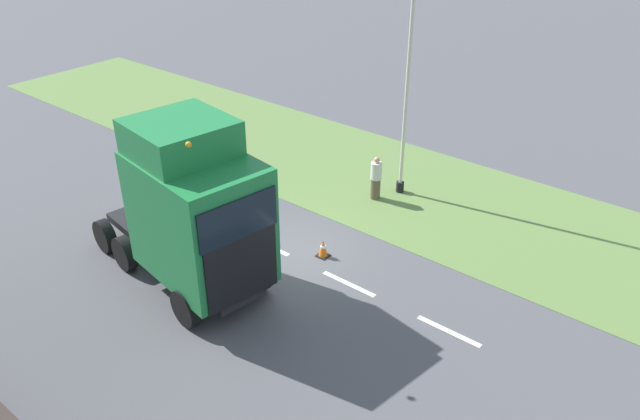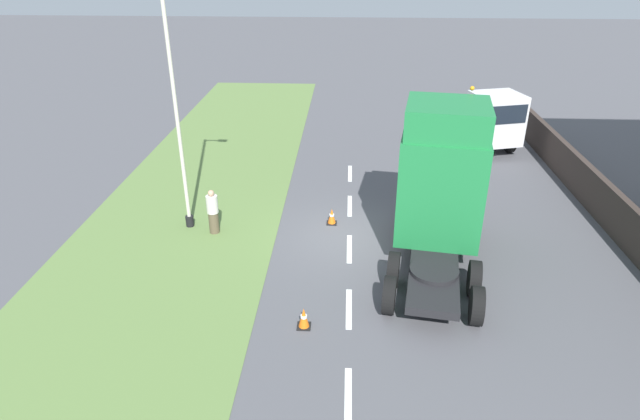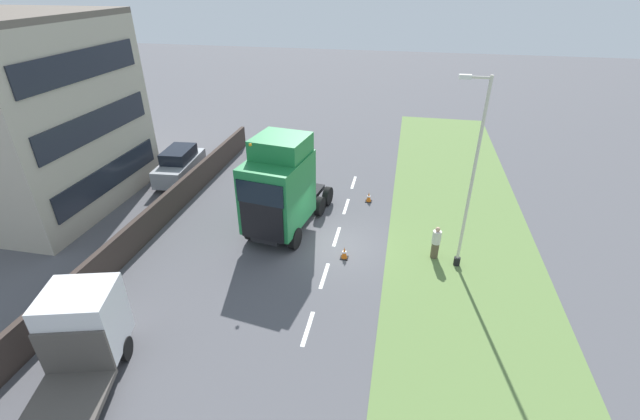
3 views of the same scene
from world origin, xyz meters
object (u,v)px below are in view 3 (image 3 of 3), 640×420
object	(u,v)px
lorry_cab	(280,188)
traffic_cone_lead	(369,197)
flatbed_truck	(81,335)
parked_car	(180,165)
lamp_post	(469,185)
pedestrian	(436,243)
traffic_cone_trailing	(344,253)

from	to	relation	value
lorry_cab	traffic_cone_lead	distance (m)	6.12
flatbed_truck	lorry_cab	bearing A→B (deg)	52.54
lorry_cab	flatbed_truck	distance (m)	10.23
lorry_cab	parked_car	size ratio (longest dim) A/B	1.48
lamp_post	pedestrian	size ratio (longest dim) A/B	5.15
lorry_cab	traffic_cone_lead	world-z (taller)	lorry_cab
parked_car	lorry_cab	bearing A→B (deg)	144.02
flatbed_truck	traffic_cone_trailing	world-z (taller)	flatbed_truck
flatbed_truck	traffic_cone_lead	size ratio (longest dim) A/B	10.01
lamp_post	traffic_cone_lead	distance (m)	7.78
parked_car	traffic_cone_trailing	xyz separation A→B (m)	(-11.37, 6.47, -0.69)
pedestrian	traffic_cone_lead	world-z (taller)	pedestrian
lorry_cab	lamp_post	bearing A→B (deg)	-179.02
flatbed_truck	traffic_cone_lead	world-z (taller)	flatbed_truck
traffic_cone_lead	traffic_cone_trailing	xyz separation A→B (m)	(0.53, 5.78, 0.00)
lamp_post	lorry_cab	bearing A→B (deg)	-7.78
flatbed_truck	lamp_post	distance (m)	14.86
traffic_cone_lead	lamp_post	bearing A→B (deg)	129.51
lamp_post	pedestrian	bearing A→B (deg)	-24.86
lorry_cab	lamp_post	distance (m)	8.49
lorry_cab	flatbed_truck	size ratio (longest dim) A/B	1.15
parked_car	lamp_post	bearing A→B (deg)	155.13
traffic_cone_trailing	pedestrian	bearing A→B (deg)	-167.58
lorry_cab	pedestrian	xyz separation A→B (m)	(-7.40, 0.72, -1.68)
flatbed_truck	lamp_post	size ratio (longest dim) A/B	0.70
parked_car	pedestrian	world-z (taller)	parked_car
pedestrian	traffic_cone_lead	xyz separation A→B (m)	(3.49, -4.89, -0.50)
traffic_cone_trailing	flatbed_truck	bearing A→B (deg)	47.65
flatbed_truck	pedestrian	xyz separation A→B (m)	(-11.18, -8.74, -0.72)
parked_car	lamp_post	world-z (taller)	lamp_post
lamp_post	traffic_cone_trailing	xyz separation A→B (m)	(4.90, 0.47, -3.65)
traffic_cone_lead	lorry_cab	bearing A→B (deg)	46.83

